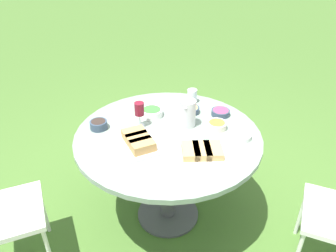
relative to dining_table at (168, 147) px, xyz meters
name	(u,v)px	position (x,y,z in m)	size (l,w,h in m)	color
ground_plane	(168,214)	(0.00, 0.00, -0.66)	(40.00, 40.00, 0.00)	#446B2B
dining_table	(168,147)	(0.00, 0.00, 0.00)	(1.25, 1.25, 0.77)	#4C4C51
water_pitcher	(188,113)	(-0.15, 0.09, 0.21)	(0.12, 0.11, 0.19)	silver
wine_glass	(139,110)	(-0.02, -0.22, 0.24)	(0.07, 0.07, 0.18)	silver
platter_bread_main	(202,152)	(0.16, 0.28, 0.14)	(0.35, 0.38, 0.06)	white
platter_charcuterie	(138,142)	(0.21, -0.12, 0.15)	(0.37, 0.38, 0.08)	white
bowl_fries	(190,109)	(-0.33, 0.05, 0.14)	(0.14, 0.14, 0.04)	#334256
bowl_salad	(152,112)	(-0.19, -0.20, 0.14)	(0.16, 0.16, 0.05)	white
bowl_olives	(99,124)	(0.11, -0.47, 0.14)	(0.12, 0.12, 0.06)	#334256
bowl_dip_red	(221,112)	(-0.37, 0.27, 0.13)	(0.13, 0.13, 0.04)	#334256
bowl_dip_cream	(240,135)	(-0.12, 0.46, 0.13)	(0.15, 0.15, 0.04)	white
bowl_roasted_veg	(217,125)	(-0.18, 0.29, 0.14)	(0.13, 0.13, 0.05)	beige
cup_water_near	(192,96)	(-0.49, 0.02, 0.16)	(0.07, 0.07, 0.11)	silver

